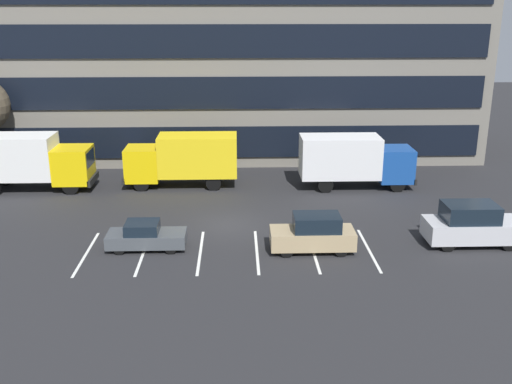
# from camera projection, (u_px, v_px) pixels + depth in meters

# --- Properties ---
(ground_plane) EXTENTS (120.00, 120.00, 0.00)m
(ground_plane) POSITION_uv_depth(u_px,v_px,m) (229.00, 225.00, 32.78)
(ground_plane) COLOR #262628
(office_building) EXTENTS (38.32, 12.35, 18.00)m
(office_building) POSITION_uv_depth(u_px,v_px,m) (230.00, 39.00, 47.10)
(office_building) COLOR slate
(office_building) RESTS_ON ground_plane
(lot_markings) EXTENTS (14.14, 5.40, 0.01)m
(lot_markings) POSITION_uv_depth(u_px,v_px,m) (229.00, 252.00, 29.25)
(lot_markings) COLOR silver
(lot_markings) RESTS_ON ground_plane
(box_truck_blue) EXTENTS (7.49, 2.48, 3.47)m
(box_truck_blue) POSITION_uv_depth(u_px,v_px,m) (354.00, 159.00, 38.82)
(box_truck_blue) COLOR #194799
(box_truck_blue) RESTS_ON ground_plane
(box_truck_yellow_all) EXTENTS (7.48, 2.48, 3.47)m
(box_truck_yellow_all) POSITION_uv_depth(u_px,v_px,m) (184.00, 158.00, 39.14)
(box_truck_yellow_all) COLOR yellow
(box_truck_yellow_all) RESTS_ON ground_plane
(box_truck_yellow) EXTENTS (7.87, 2.60, 3.65)m
(box_truck_yellow) POSITION_uv_depth(u_px,v_px,m) (28.00, 159.00, 38.34)
(box_truck_yellow) COLOR yellow
(box_truck_yellow) RESTS_ON ground_plane
(suv_silver) EXTENTS (4.79, 2.03, 2.17)m
(suv_silver) POSITION_uv_depth(u_px,v_px,m) (472.00, 225.00, 29.86)
(suv_silver) COLOR silver
(suv_silver) RESTS_ON ground_plane
(sedan_charcoal) EXTENTS (3.91, 1.64, 1.40)m
(sedan_charcoal) POSITION_uv_depth(u_px,v_px,m) (146.00, 236.00, 29.44)
(sedan_charcoal) COLOR #474C51
(sedan_charcoal) RESTS_ON ground_plane
(suv_tan) EXTENTS (4.15, 1.76, 1.87)m
(suv_tan) POSITION_uv_depth(u_px,v_px,m) (314.00, 234.00, 29.11)
(suv_tan) COLOR tan
(suv_tan) RESTS_ON ground_plane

